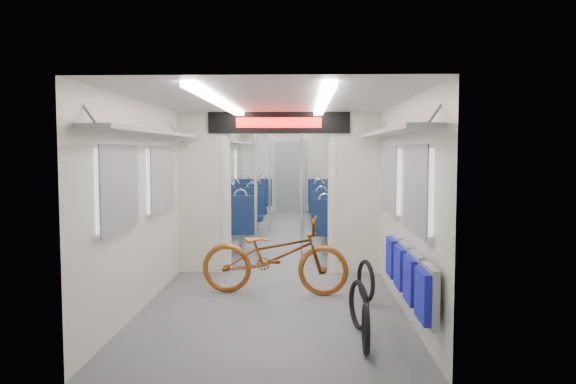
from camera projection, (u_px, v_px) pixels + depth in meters
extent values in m
plane|color=#515456|center=(284.00, 248.00, 10.16)|extent=(12.00, 12.00, 0.00)
cube|color=beige|center=(204.00, 184.00, 10.12)|extent=(0.02, 12.00, 2.30)
cube|color=beige|center=(365.00, 185.00, 10.04)|extent=(0.02, 12.00, 2.30)
cube|color=beige|center=(291.00, 172.00, 16.06)|extent=(2.90, 0.02, 2.30)
cube|color=beige|center=(256.00, 234.00, 4.10)|extent=(2.90, 0.02, 2.30)
cube|color=silver|center=(284.00, 120.00, 10.00)|extent=(2.90, 12.00, 0.02)
cube|color=white|center=(253.00, 122.00, 10.01)|extent=(0.12, 11.40, 0.04)
cube|color=white|center=(315.00, 122.00, 9.98)|extent=(0.12, 11.40, 0.04)
cube|color=beige|center=(202.00, 203.00, 8.13)|extent=(0.65, 0.18, 2.00)
cube|color=beige|center=(357.00, 203.00, 8.07)|extent=(0.65, 0.18, 2.00)
cube|color=beige|center=(279.00, 123.00, 8.01)|extent=(2.90, 0.18, 0.30)
cylinder|color=beige|center=(224.00, 203.00, 8.12)|extent=(0.20, 0.20, 2.00)
cylinder|color=beige|center=(335.00, 203.00, 8.08)|extent=(0.20, 0.20, 2.00)
cube|color=black|center=(279.00, 123.00, 7.90)|extent=(2.00, 0.03, 0.30)
cube|color=#FF0C07|center=(279.00, 123.00, 7.88)|extent=(1.20, 0.02, 0.14)
cube|color=silver|center=(117.00, 188.00, 5.32)|extent=(0.04, 1.00, 0.75)
cube|color=silver|center=(418.00, 189.00, 5.24)|extent=(0.04, 1.00, 0.75)
cube|color=silver|center=(160.00, 180.00, 6.91)|extent=(0.04, 1.00, 0.75)
cube|color=silver|center=(391.00, 180.00, 6.83)|extent=(0.04, 1.00, 0.75)
cube|color=silver|center=(200.00, 171.00, 9.60)|extent=(0.04, 1.00, 0.75)
cube|color=silver|center=(366.00, 172.00, 9.52)|extent=(0.04, 1.00, 0.75)
cube|color=silver|center=(217.00, 168.00, 11.50)|extent=(0.04, 1.00, 0.75)
cube|color=silver|center=(356.00, 168.00, 11.42)|extent=(0.04, 1.00, 0.75)
cube|color=silver|center=(229.00, 166.00, 13.39)|extent=(0.04, 1.00, 0.75)
cube|color=silver|center=(349.00, 166.00, 13.31)|extent=(0.04, 1.00, 0.75)
cube|color=silver|center=(238.00, 164.00, 15.18)|extent=(0.04, 1.00, 0.75)
cube|color=silver|center=(343.00, 164.00, 15.11)|extent=(0.04, 1.00, 0.75)
cube|color=gray|center=(154.00, 133.00, 6.07)|extent=(0.30, 3.60, 0.04)
cube|color=gray|center=(390.00, 133.00, 6.00)|extent=(0.30, 3.60, 0.04)
cube|color=gray|center=(228.00, 142.00, 12.05)|extent=(0.30, 7.60, 0.04)
cube|color=gray|center=(347.00, 142.00, 11.98)|extent=(0.30, 7.60, 0.04)
cube|color=gray|center=(291.00, 177.00, 16.01)|extent=(0.90, 0.05, 2.00)
imported|color=#914815|center=(275.00, 256.00, 6.86)|extent=(1.85, 0.79, 0.95)
cube|color=gray|center=(430.00, 296.00, 4.56)|extent=(0.06, 0.43, 0.49)
cube|color=#11119C|center=(423.00, 296.00, 4.56)|extent=(0.06, 0.39, 0.41)
cube|color=gray|center=(417.00, 280.00, 5.11)|extent=(0.06, 0.43, 0.49)
cube|color=#11119C|center=(410.00, 280.00, 5.11)|extent=(0.06, 0.39, 0.41)
cube|color=gray|center=(406.00, 268.00, 5.65)|extent=(0.06, 0.43, 0.49)
cube|color=#11119C|center=(400.00, 267.00, 5.66)|extent=(0.06, 0.39, 0.41)
cube|color=gray|center=(397.00, 257.00, 6.20)|extent=(0.06, 0.43, 0.49)
cube|color=#11119C|center=(391.00, 257.00, 6.20)|extent=(0.06, 0.39, 0.41)
torus|color=black|center=(366.00, 332.00, 4.84)|extent=(0.07, 0.45, 0.45)
torus|color=black|center=(359.00, 307.00, 5.50)|extent=(0.17, 0.49, 0.49)
torus|color=black|center=(366.00, 283.00, 6.51)|extent=(0.17, 0.49, 0.49)
cube|color=#0E1D3E|center=(242.00, 230.00, 9.57)|extent=(0.46, 0.42, 0.10)
cylinder|color=gray|center=(242.00, 243.00, 9.59)|extent=(0.10, 0.10, 0.35)
cube|color=#0E1D3E|center=(241.00, 212.00, 9.38)|extent=(0.46, 0.08, 0.56)
torus|color=silver|center=(241.00, 196.00, 9.36)|extent=(0.23, 0.03, 0.23)
cube|color=#0E1D3E|center=(251.00, 218.00, 11.29)|extent=(0.46, 0.42, 0.10)
cylinder|color=gray|center=(251.00, 229.00, 11.30)|extent=(0.10, 0.10, 0.35)
cube|color=#0E1D3E|center=(252.00, 201.00, 11.43)|extent=(0.46, 0.08, 0.56)
torus|color=silver|center=(252.00, 188.00, 11.41)|extent=(0.23, 0.03, 0.23)
cube|color=#0E1D3E|center=(215.00, 230.00, 9.59)|extent=(0.46, 0.42, 0.10)
cylinder|color=gray|center=(215.00, 243.00, 9.60)|extent=(0.10, 0.10, 0.35)
cube|color=#0E1D3E|center=(213.00, 212.00, 9.39)|extent=(0.46, 0.08, 0.56)
torus|color=silver|center=(213.00, 196.00, 9.37)|extent=(0.23, 0.03, 0.23)
cube|color=#0E1D3E|center=(228.00, 218.00, 11.30)|extent=(0.46, 0.42, 0.10)
cylinder|color=gray|center=(228.00, 229.00, 11.32)|extent=(0.10, 0.10, 0.35)
cube|color=#0E1D3E|center=(229.00, 201.00, 11.45)|extent=(0.46, 0.08, 0.56)
torus|color=silver|center=(229.00, 187.00, 11.43)|extent=(0.23, 0.03, 0.23)
cube|color=#0E1D3E|center=(324.00, 232.00, 9.38)|extent=(0.42, 0.39, 0.10)
cylinder|color=gray|center=(324.00, 245.00, 9.39)|extent=(0.10, 0.10, 0.35)
cube|color=#0E1D3E|center=(325.00, 215.00, 9.20)|extent=(0.42, 0.07, 0.51)
torus|color=silver|center=(325.00, 199.00, 9.18)|extent=(0.21, 0.03, 0.21)
cube|color=#0E1D3E|center=(321.00, 220.00, 10.94)|extent=(0.42, 0.39, 0.10)
cylinder|color=gray|center=(321.00, 232.00, 10.96)|extent=(0.10, 0.10, 0.35)
cube|color=#0E1D3E|center=(321.00, 204.00, 11.08)|extent=(0.42, 0.07, 0.51)
torus|color=silver|center=(321.00, 191.00, 11.06)|extent=(0.21, 0.03, 0.21)
cube|color=#0E1D3E|center=(352.00, 232.00, 9.37)|extent=(0.42, 0.39, 0.10)
cylinder|color=gray|center=(352.00, 245.00, 9.38)|extent=(0.10, 0.10, 0.35)
cube|color=#0E1D3E|center=(353.00, 215.00, 9.19)|extent=(0.42, 0.07, 0.51)
torus|color=silver|center=(354.00, 200.00, 9.17)|extent=(0.21, 0.03, 0.21)
cube|color=#0E1D3E|center=(345.00, 220.00, 10.93)|extent=(0.42, 0.39, 0.10)
cylinder|color=gray|center=(345.00, 232.00, 10.95)|extent=(0.10, 0.10, 0.35)
cube|color=#0E1D3E|center=(345.00, 204.00, 11.06)|extent=(0.42, 0.07, 0.51)
torus|color=silver|center=(345.00, 191.00, 11.05)|extent=(0.21, 0.03, 0.21)
cube|color=#0E1D3E|center=(256.00, 212.00, 12.49)|extent=(0.47, 0.44, 0.10)
cylinder|color=gray|center=(256.00, 222.00, 12.50)|extent=(0.10, 0.10, 0.35)
cube|color=#0E1D3E|center=(256.00, 197.00, 12.28)|extent=(0.47, 0.08, 0.58)
torus|color=silver|center=(256.00, 184.00, 12.26)|extent=(0.24, 0.03, 0.24)
cube|color=#0E1D3E|center=(262.00, 204.00, 14.28)|extent=(0.47, 0.44, 0.10)
cylinder|color=gray|center=(262.00, 213.00, 14.29)|extent=(0.10, 0.10, 0.35)
cube|color=#0E1D3E|center=(263.00, 190.00, 14.43)|extent=(0.47, 0.08, 0.58)
torus|color=silver|center=(263.00, 179.00, 14.41)|extent=(0.24, 0.03, 0.24)
cube|color=#0E1D3E|center=(235.00, 212.00, 12.50)|extent=(0.47, 0.44, 0.10)
cylinder|color=gray|center=(235.00, 222.00, 12.52)|extent=(0.10, 0.10, 0.35)
cube|color=#0E1D3E|center=(234.00, 197.00, 12.30)|extent=(0.47, 0.08, 0.58)
torus|color=silver|center=(234.00, 184.00, 12.27)|extent=(0.24, 0.03, 0.24)
cube|color=#0E1D3E|center=(244.00, 204.00, 14.29)|extent=(0.47, 0.44, 0.10)
cylinder|color=gray|center=(244.00, 213.00, 14.30)|extent=(0.10, 0.10, 0.35)
cube|color=#0E1D3E|center=(244.00, 190.00, 14.44)|extent=(0.47, 0.08, 0.58)
torus|color=silver|center=(244.00, 179.00, 14.42)|extent=(0.24, 0.03, 0.24)
cube|color=#0E1D3E|center=(319.00, 210.00, 12.81)|extent=(0.46, 0.43, 0.10)
cylinder|color=gray|center=(319.00, 220.00, 12.83)|extent=(0.10, 0.10, 0.35)
cube|color=#0E1D3E|center=(319.00, 196.00, 12.61)|extent=(0.46, 0.08, 0.56)
torus|color=silver|center=(319.00, 184.00, 12.59)|extent=(0.23, 0.03, 0.23)
cube|color=#0E1D3E|center=(317.00, 203.00, 14.55)|extent=(0.46, 0.43, 0.10)
cylinder|color=gray|center=(317.00, 212.00, 14.57)|extent=(0.10, 0.10, 0.35)
cube|color=#0E1D3E|center=(317.00, 190.00, 14.70)|extent=(0.46, 0.08, 0.56)
torus|color=silver|center=(317.00, 179.00, 14.68)|extent=(0.23, 0.03, 0.23)
cube|color=#0E1D3E|center=(339.00, 210.00, 12.80)|extent=(0.46, 0.43, 0.10)
cylinder|color=gray|center=(339.00, 220.00, 12.82)|extent=(0.10, 0.10, 0.35)
cube|color=#0E1D3E|center=(340.00, 196.00, 12.60)|extent=(0.46, 0.08, 0.56)
torus|color=silver|center=(340.00, 184.00, 12.58)|extent=(0.23, 0.03, 0.23)
cube|color=#0E1D3E|center=(335.00, 203.00, 14.54)|extent=(0.46, 0.43, 0.10)
cylinder|color=gray|center=(335.00, 212.00, 14.56)|extent=(0.10, 0.10, 0.35)
cube|color=#0E1D3E|center=(335.00, 190.00, 14.69)|extent=(0.46, 0.08, 0.56)
torus|color=silver|center=(335.00, 179.00, 14.67)|extent=(0.23, 0.03, 0.23)
cylinder|color=silver|center=(256.00, 191.00, 8.50)|extent=(0.04, 0.04, 2.30)
cylinder|color=silver|center=(302.00, 191.00, 8.40)|extent=(0.04, 0.04, 2.30)
cylinder|color=silver|center=(269.00, 180.00, 11.73)|extent=(0.04, 0.04, 2.30)
cylinder|color=silver|center=(304.00, 180.00, 11.69)|extent=(0.04, 0.04, 2.30)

